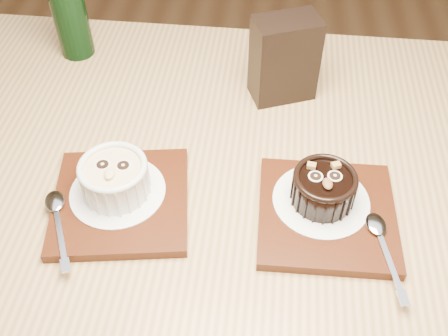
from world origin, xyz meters
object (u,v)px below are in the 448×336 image
object	(u,v)px
table	(214,221)
green_bottle	(69,10)
ramekin_dark	(324,187)
tray_left	(121,201)
tray_right	(327,214)
ramekin_white	(114,177)
condiment_stand	(284,59)

from	to	relation	value
table	green_bottle	bearing A→B (deg)	132.92
ramekin_dark	green_bottle	bearing A→B (deg)	136.23
tray_left	green_bottle	bearing A→B (deg)	114.23
tray_right	ramekin_dark	xyz separation A→B (m)	(-0.01, 0.02, 0.04)
tray_left	ramekin_white	distance (m)	0.04
tray_left	green_bottle	distance (m)	0.39
ramekin_dark	green_bottle	distance (m)	0.54
ramekin_dark	ramekin_white	bearing A→B (deg)	175.53
tray_left	table	bearing A→B (deg)	22.76
tray_right	ramekin_dark	world-z (taller)	ramekin_dark
table	green_bottle	size ratio (longest dim) A/B	5.48
table	tray_right	size ratio (longest dim) A/B	6.78
table	tray_right	xyz separation A→B (m)	(0.16, -0.05, 0.10)
tray_left	ramekin_dark	xyz separation A→B (m)	(0.27, 0.02, 0.04)
condiment_stand	green_bottle	size ratio (longest dim) A/B	0.63
ramekin_white	green_bottle	xyz separation A→B (m)	(-0.15, 0.34, 0.04)
tray_right	ramekin_dark	size ratio (longest dim) A/B	2.14
table	tray_left	bearing A→B (deg)	-157.24
ramekin_dark	condiment_stand	xyz separation A→B (m)	(-0.06, 0.24, 0.03)
table	condiment_stand	xyz separation A→B (m)	(0.09, 0.21, 0.16)
table	ramekin_dark	distance (m)	0.20
tray_left	tray_right	size ratio (longest dim) A/B	1.00
tray_right	green_bottle	size ratio (longest dim) A/B	0.81
tray_right	table	bearing A→B (deg)	162.62
tray_left	ramekin_white	world-z (taller)	ramekin_white
table	ramekin_dark	world-z (taller)	ramekin_dark
tray_left	ramekin_dark	world-z (taller)	ramekin_dark
ramekin_white	condiment_stand	bearing A→B (deg)	47.17
ramekin_dark	tray_left	bearing A→B (deg)	177.77
tray_left	ramekin_white	size ratio (longest dim) A/B	1.96
tray_left	ramekin_white	xyz separation A→B (m)	(-0.01, 0.01, 0.04)
table	ramekin_white	world-z (taller)	ramekin_white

